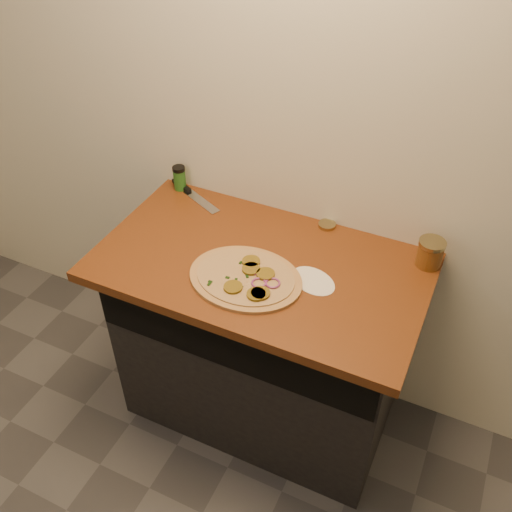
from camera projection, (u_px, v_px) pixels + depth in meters
The scene contains 8 objects.
cabinet at pixel (263, 342), 2.39m from camera, with size 1.10×0.60×0.86m, color black.
countertop at pixel (261, 265), 2.08m from camera, with size 1.20×0.70×0.04m, color brown.
pizza at pixel (246, 278), 1.98m from camera, with size 0.41×0.41×0.03m.
chefs_knife at pixel (191, 193), 2.40m from camera, with size 0.29×0.16×0.02m.
mason_jar_lid at pixel (327, 225), 2.22m from camera, with size 0.07×0.07×0.01m, color #968657.
salsa_jar at pixel (430, 253), 2.02m from camera, with size 0.10×0.10×0.10m.
spice_shaker at pixel (179, 178), 2.40m from camera, with size 0.05×0.05×0.11m.
flour_spill at pixel (313, 281), 1.98m from camera, with size 0.17×0.17×0.00m, color silver.
Camera 1 is at (0.65, -0.01, 2.24)m, focal length 40.00 mm.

